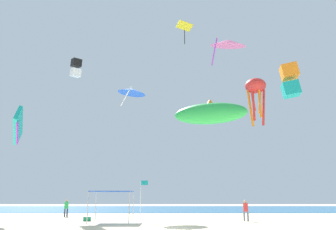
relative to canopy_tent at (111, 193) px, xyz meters
The scene contains 14 objects.
ocean_strip 25.04m from the canopy_tent, 81.10° to the left, with size 110.00×24.79×0.03m, color #28608C.
canopy_tent is the anchor object (origin of this frame).
person_near_tent 8.55m from the canopy_tent, 129.92° to the left, with size 0.39×0.39×1.62m.
person_leftmost 10.57m from the canopy_tent, ahead, with size 0.43×0.38×1.61m.
banner_flag 2.45m from the canopy_tent, 27.37° to the left, with size 0.61×0.06×3.14m.
cooler_box 3.11m from the canopy_tent, 150.96° to the left, with size 0.57×0.37×0.35m.
kite_box_orange 18.87m from the canopy_tent, ahead, with size 1.85×1.71×3.21m.
kite_delta_blue 14.33m from the canopy_tent, 88.50° to the left, with size 4.07×4.04×2.57m.
kite_parafoil_teal 9.58m from the canopy_tent, behind, with size 1.89×4.25×2.67m.
kite_diamond_yellow 23.64m from the canopy_tent, 59.17° to the left, with size 2.15×2.19×2.69m.
kite_octopus_red 26.35m from the canopy_tent, 44.13° to the left, with size 3.91×3.91×6.54m.
kite_inflatable_green 10.47m from the canopy_tent, 10.05° to the left, with size 6.59×3.57×2.29m.
kite_box_black 21.86m from the canopy_tent, 119.86° to the left, with size 1.62×1.64×2.46m.
kite_delta_pink 20.42m from the canopy_tent, 31.47° to the left, with size 4.48×4.51×3.29m.
Camera 1 is at (0.44, -20.07, 1.98)m, focal length 34.33 mm.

